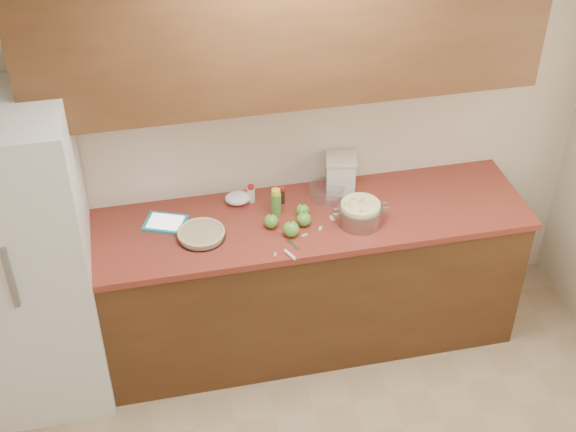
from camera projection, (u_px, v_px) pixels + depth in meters
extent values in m
plane|color=white|center=(408.00, 52.00, 2.24)|extent=(3.60, 3.60, 0.00)
plane|color=beige|center=(280.00, 129.00, 4.43)|extent=(3.60, 0.00, 3.60)
cube|color=#4B2C15|center=(292.00, 284.00, 4.69)|extent=(2.60, 0.65, 0.88)
cube|color=maroon|center=(292.00, 221.00, 4.42)|extent=(2.64, 0.68, 0.04)
cube|color=brown|center=(286.00, 32.00, 3.90)|extent=(2.60, 0.34, 0.70)
cube|color=silver|center=(23.00, 261.00, 4.14)|extent=(0.70, 0.70, 1.80)
cylinder|color=silver|center=(201.00, 234.00, 4.26)|extent=(0.26, 0.26, 0.04)
cylinder|color=#CCB681|center=(201.00, 234.00, 4.26)|extent=(0.24, 0.24, 0.03)
torus|color=#CCB681|center=(201.00, 232.00, 4.25)|extent=(0.26, 0.26, 0.02)
cylinder|color=gray|center=(360.00, 214.00, 4.35)|extent=(0.24, 0.24, 0.10)
torus|color=gray|center=(336.00, 212.00, 4.30)|extent=(0.06, 0.06, 0.01)
torus|color=gray|center=(385.00, 205.00, 4.35)|extent=(0.06, 0.06, 0.01)
cylinder|color=beige|center=(360.00, 212.00, 4.34)|extent=(0.21, 0.21, 0.11)
cube|color=silver|center=(341.00, 174.00, 4.57)|extent=(0.19, 0.19, 0.20)
cube|color=beige|center=(341.00, 159.00, 4.51)|extent=(0.21, 0.21, 0.02)
cube|color=teal|center=(165.00, 223.00, 4.36)|extent=(0.27, 0.24, 0.01)
cube|color=white|center=(165.00, 222.00, 4.36)|extent=(0.22, 0.19, 0.00)
cube|color=gray|center=(294.00, 245.00, 4.22)|extent=(0.06, 0.09, 0.00)
cylinder|color=white|center=(290.00, 255.00, 4.14)|extent=(0.05, 0.08, 0.02)
cylinder|color=#4C8C38|center=(276.00, 203.00, 4.41)|extent=(0.06, 0.06, 0.13)
cylinder|color=yellow|center=(276.00, 192.00, 4.36)|extent=(0.05, 0.05, 0.03)
cylinder|color=beige|center=(251.00, 195.00, 4.51)|extent=(0.04, 0.04, 0.09)
cylinder|color=red|center=(251.00, 187.00, 4.47)|extent=(0.04, 0.04, 0.02)
cylinder|color=black|center=(282.00, 196.00, 4.50)|extent=(0.04, 0.04, 0.09)
cylinder|color=red|center=(282.00, 189.00, 4.47)|extent=(0.03, 0.03, 0.02)
cylinder|color=silver|center=(327.00, 192.00, 4.54)|extent=(0.19, 0.19, 0.07)
torus|color=silver|center=(327.00, 187.00, 4.52)|extent=(0.20, 0.20, 0.01)
ellipsoid|color=white|center=(238.00, 198.00, 4.50)|extent=(0.16, 0.13, 0.06)
sphere|color=#55982E|center=(271.00, 221.00, 4.32)|extent=(0.08, 0.08, 0.08)
cylinder|color=#3F2D19|center=(271.00, 214.00, 4.29)|extent=(0.01, 0.01, 0.01)
sphere|color=#55982E|center=(303.00, 210.00, 4.40)|extent=(0.07, 0.07, 0.07)
cylinder|color=#3F2D19|center=(303.00, 204.00, 4.38)|extent=(0.01, 0.01, 0.01)
sphere|color=#55982E|center=(291.00, 229.00, 4.26)|extent=(0.09, 0.09, 0.09)
cylinder|color=#3F2D19|center=(291.00, 221.00, 4.23)|extent=(0.01, 0.01, 0.01)
sphere|color=#55982E|center=(304.00, 219.00, 4.33)|extent=(0.08, 0.08, 0.08)
cylinder|color=#3F2D19|center=(304.00, 212.00, 4.31)|extent=(0.01, 0.01, 0.01)
cube|color=#9DC45F|center=(304.00, 235.00, 4.29)|extent=(0.04, 0.03, 0.00)
cube|color=#9DC45F|center=(320.00, 228.00, 4.33)|extent=(0.03, 0.04, 0.00)
cube|color=#9DC45F|center=(332.00, 218.00, 4.40)|extent=(0.02, 0.04, 0.00)
cube|color=#9DC45F|center=(275.00, 254.00, 4.16)|extent=(0.02, 0.03, 0.00)
cube|color=#9DC45F|center=(294.00, 234.00, 4.29)|extent=(0.04, 0.04, 0.00)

